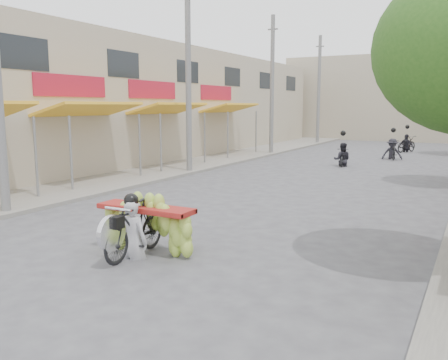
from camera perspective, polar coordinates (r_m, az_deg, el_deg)
ground at (r=8.03m, az=-18.36°, el=-12.50°), size 120.00×120.00×0.00m
sidewalk_left at (r=23.81m, az=-3.53°, el=2.14°), size 4.00×60.00×0.12m
shophouse_row_left at (r=25.87m, az=-14.35°, el=8.94°), size 9.77×40.00×6.00m
far_building at (r=43.41m, az=21.43°, el=9.15°), size 20.00×6.00×7.00m
utility_pole_mid at (r=20.29m, az=-4.31°, el=12.17°), size 0.60×0.24×8.00m
utility_pole_far at (r=28.28m, az=5.80°, el=11.23°), size 0.60×0.24×8.00m
utility_pole_back at (r=36.73m, az=11.33°, el=10.56°), size 0.60×0.24×8.00m
banana_motorbike at (r=9.29m, az=-10.26°, el=-4.74°), size 2.20×1.92×2.09m
bg_motorbike_a at (r=23.37m, az=14.06°, el=3.53°), size 0.87×1.50×1.95m
bg_motorbike_b at (r=27.09m, az=19.62°, el=4.08°), size 1.17×1.97×1.95m
bg_motorbike_c at (r=31.65m, az=21.11°, el=4.53°), size 1.30×1.91×1.95m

